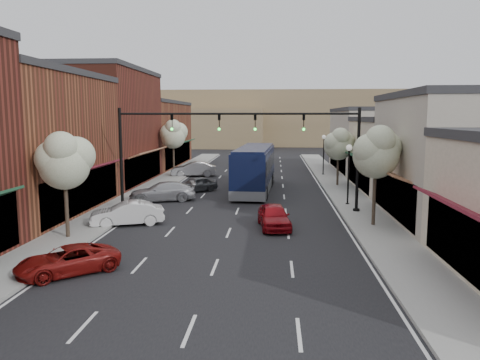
% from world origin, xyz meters
% --- Properties ---
extents(ground, '(160.00, 160.00, 0.00)m').
position_xyz_m(ground, '(0.00, 0.00, 0.00)').
color(ground, black).
rests_on(ground, ground).
extents(sidewalk_left, '(2.80, 73.00, 0.15)m').
position_xyz_m(sidewalk_left, '(-8.40, 18.50, 0.07)').
color(sidewalk_left, gray).
rests_on(sidewalk_left, ground).
extents(sidewalk_right, '(2.80, 73.00, 0.15)m').
position_xyz_m(sidewalk_right, '(8.40, 18.50, 0.07)').
color(sidewalk_right, gray).
rests_on(sidewalk_right, ground).
extents(curb_left, '(0.25, 73.00, 0.17)m').
position_xyz_m(curb_left, '(-7.00, 18.50, 0.07)').
color(curb_left, gray).
rests_on(curb_left, ground).
extents(curb_right, '(0.25, 73.00, 0.17)m').
position_xyz_m(curb_right, '(7.00, 18.50, 0.07)').
color(curb_right, gray).
rests_on(curb_right, ground).
extents(bldg_left_midnear, '(10.14, 14.10, 9.40)m').
position_xyz_m(bldg_left_midnear, '(-14.23, 6.00, 4.66)').
color(bldg_left_midnear, brown).
rests_on(bldg_left_midnear, ground).
extents(bldg_left_midfar, '(10.14, 14.10, 10.90)m').
position_xyz_m(bldg_left_midfar, '(-14.24, 20.00, 5.40)').
color(bldg_left_midfar, '#5F261B').
rests_on(bldg_left_midfar, ground).
extents(bldg_left_far, '(10.14, 18.10, 8.40)m').
position_xyz_m(bldg_left_far, '(-14.22, 36.00, 4.16)').
color(bldg_left_far, brown).
rests_on(bldg_left_far, ground).
extents(bldg_right_midnear, '(9.14, 12.10, 7.90)m').
position_xyz_m(bldg_right_midnear, '(13.72, 6.00, 3.91)').
color(bldg_right_midnear, '#A79F8F').
rests_on(bldg_right_midnear, ground).
extents(bldg_right_midfar, '(9.14, 12.10, 6.40)m').
position_xyz_m(bldg_right_midfar, '(13.70, 18.00, 3.17)').
color(bldg_right_midfar, beige).
rests_on(bldg_right_midfar, ground).
extents(bldg_right_far, '(9.14, 16.10, 7.40)m').
position_xyz_m(bldg_right_far, '(13.71, 32.00, 3.66)').
color(bldg_right_far, '#A79F8F').
rests_on(bldg_right_far, ground).
extents(hill_far, '(120.00, 30.00, 12.00)m').
position_xyz_m(hill_far, '(0.00, 90.00, 6.00)').
color(hill_far, '#7A6647').
rests_on(hill_far, ground).
extents(hill_near, '(50.00, 20.00, 8.00)m').
position_xyz_m(hill_near, '(-25.00, 78.00, 4.00)').
color(hill_near, '#7A6647').
rests_on(hill_near, ground).
extents(signal_mast_right, '(8.22, 0.46, 7.00)m').
position_xyz_m(signal_mast_right, '(5.62, 8.00, 4.62)').
color(signal_mast_right, black).
rests_on(signal_mast_right, ground).
extents(signal_mast_left, '(8.22, 0.46, 7.00)m').
position_xyz_m(signal_mast_left, '(-5.62, 8.00, 4.62)').
color(signal_mast_left, black).
rests_on(signal_mast_left, ground).
extents(tree_right_near, '(2.85, 2.65, 5.95)m').
position_xyz_m(tree_right_near, '(8.35, 3.94, 4.45)').
color(tree_right_near, '#47382B').
rests_on(tree_right_near, ground).
extents(tree_right_far, '(2.85, 2.65, 5.43)m').
position_xyz_m(tree_right_far, '(8.35, 19.94, 3.99)').
color(tree_right_far, '#47382B').
rests_on(tree_right_far, ground).
extents(tree_left_near, '(2.85, 2.65, 5.69)m').
position_xyz_m(tree_left_near, '(-8.25, -0.06, 4.22)').
color(tree_left_near, '#47382B').
rests_on(tree_left_near, ground).
extents(tree_left_far, '(2.85, 2.65, 6.13)m').
position_xyz_m(tree_left_far, '(-8.25, 25.94, 4.60)').
color(tree_left_far, '#47382B').
rests_on(tree_left_far, ground).
extents(lamp_post_near, '(0.44, 0.44, 4.44)m').
position_xyz_m(lamp_post_near, '(7.80, 10.50, 3.01)').
color(lamp_post_near, black).
rests_on(lamp_post_near, ground).
extents(lamp_post_far, '(0.44, 0.44, 4.44)m').
position_xyz_m(lamp_post_far, '(7.80, 28.00, 3.01)').
color(lamp_post_far, black).
rests_on(lamp_post_far, ground).
extents(coach_bus, '(3.33, 12.66, 3.83)m').
position_xyz_m(coach_bus, '(0.80, 16.87, 1.99)').
color(coach_bus, black).
rests_on(coach_bus, ground).
extents(red_hatchback, '(2.20, 4.29, 1.40)m').
position_xyz_m(red_hatchback, '(2.51, 3.33, 0.70)').
color(red_hatchback, maroon).
rests_on(red_hatchback, ground).
extents(parked_car_a, '(4.36, 4.12, 1.14)m').
position_xyz_m(parked_car_a, '(-5.91, -5.29, 0.57)').
color(parked_car_a, maroon).
rests_on(parked_car_a, ground).
extents(parked_car_b, '(4.52, 2.87, 1.41)m').
position_xyz_m(parked_car_b, '(-6.20, 3.43, 0.70)').
color(parked_car_b, silver).
rests_on(parked_car_b, ground).
extents(parked_car_c, '(5.39, 3.29, 1.46)m').
position_xyz_m(parked_car_c, '(-6.01, 11.47, 0.73)').
color(parked_car_c, '#A8A9AE').
rests_on(parked_car_c, ground).
extents(parked_car_d, '(3.85, 3.69, 1.30)m').
position_xyz_m(parked_car_d, '(-4.20, 15.97, 0.65)').
color(parked_car_d, '#4F5256').
rests_on(parked_car_d, ground).
extents(parked_car_e, '(5.02, 2.42, 1.59)m').
position_xyz_m(parked_car_e, '(-6.20, 26.25, 0.79)').
color(parked_car_e, '#95969A').
rests_on(parked_car_e, ground).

